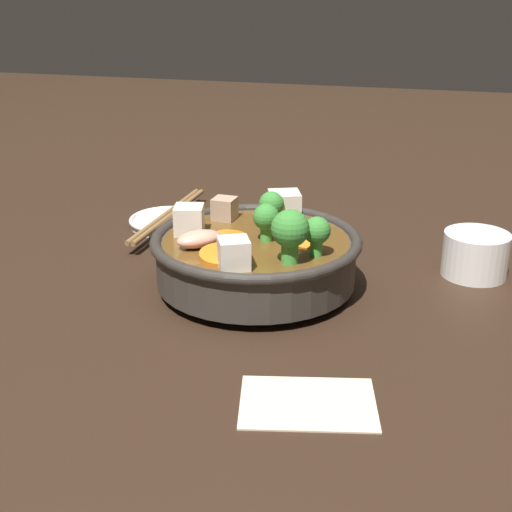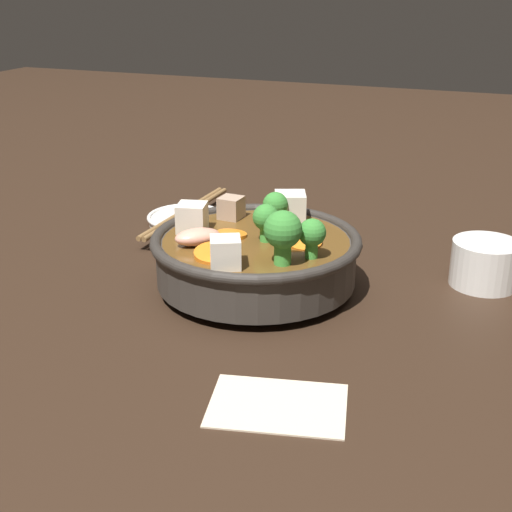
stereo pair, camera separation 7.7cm
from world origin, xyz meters
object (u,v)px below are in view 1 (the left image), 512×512
(side_saucer, at_px, (168,221))
(chopsticks_pair, at_px, (168,215))
(stirfry_bowl, at_px, (256,253))
(tea_cup, at_px, (475,254))

(side_saucer, height_order, chopsticks_pair, chopsticks_pair)
(chopsticks_pair, bearing_deg, stirfry_bowl, -44.37)
(stirfry_bowl, relative_size, tea_cup, 3.06)
(stirfry_bowl, distance_m, side_saucer, 0.24)
(stirfry_bowl, relative_size, side_saucer, 2.12)
(side_saucer, relative_size, tea_cup, 1.44)
(side_saucer, distance_m, chopsticks_pair, 0.01)
(side_saucer, distance_m, tea_cup, 0.41)
(stirfry_bowl, xyz_separation_m, side_saucer, (-0.17, 0.17, -0.03))
(tea_cup, height_order, chopsticks_pair, tea_cup)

